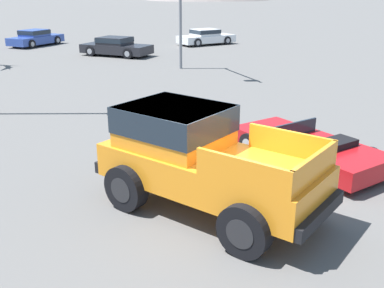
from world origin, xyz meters
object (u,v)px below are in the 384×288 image
orange_pickup_truck (197,154)px  parked_car_dark (116,46)px  parked_car_blue (35,38)px  red_convertible_car (308,149)px  parked_car_white (206,37)px

orange_pickup_truck → parked_car_dark: 21.80m
parked_car_dark → parked_car_blue: parked_car_blue is taller
red_convertible_car → parked_car_dark: bearing=78.6°
parked_car_dark → red_convertible_car: bearing=47.0°
red_convertible_car → parked_car_white: 24.74m
parked_car_blue → parked_car_dark: bearing=-10.9°
parked_car_dark → parked_car_blue: 8.62m
parked_car_blue → parked_car_white: (12.34, -3.98, -0.01)m
red_convertible_car → parked_car_dark: 20.41m
orange_pickup_truck → parked_car_blue: (-1.73, 28.88, -0.54)m
red_convertible_car → parked_car_blue: bearing=87.6°
parked_car_white → parked_car_dark: bearing=-77.8°
parked_car_blue → parked_car_white: size_ratio=0.93×
red_convertible_car → parked_car_blue: (-5.25, 27.67, 0.21)m
orange_pickup_truck → parked_car_white: (10.61, 24.91, -0.55)m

